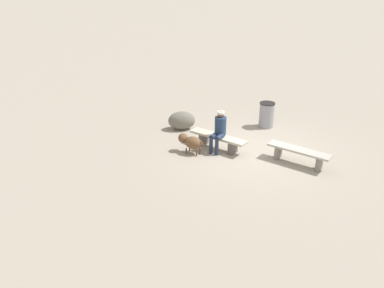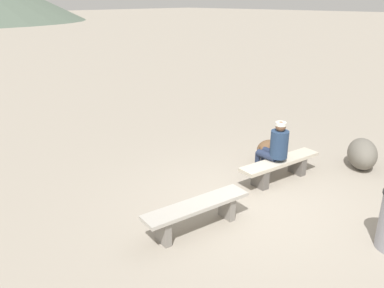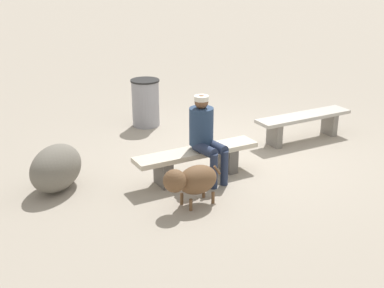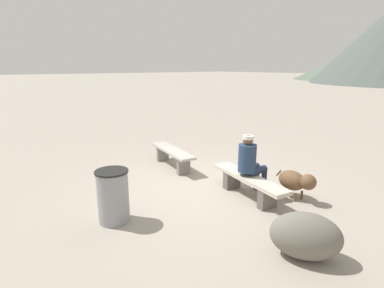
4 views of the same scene
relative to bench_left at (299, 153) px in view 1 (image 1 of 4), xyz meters
The scene contains 7 objects.
ground 1.45m from the bench_left, 10.49° to the right, with size 210.00×210.00×0.06m, color #9E9384.
bench_left is the anchor object (origin of this frame).
bench_right 2.46m from the bench_left, ahead, with size 1.93×0.72×0.44m.
seated_person 2.42m from the bench_left, ahead, with size 0.37×0.65×1.24m.
dog 3.15m from the bench_left, 12.50° to the left, with size 0.88×0.42×0.57m.
trash_bin 2.92m from the bench_left, 55.63° to the right, with size 0.54×0.54×0.89m.
boulder 4.30m from the bench_left, 12.08° to the right, with size 0.59×0.93×0.64m, color #6B665B.
Camera 1 is at (-3.09, 10.60, 5.11)m, focal length 36.80 mm.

